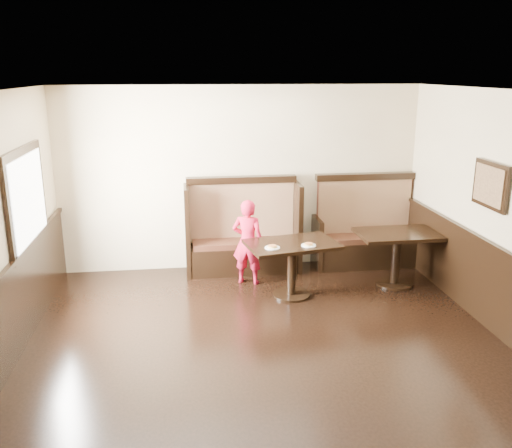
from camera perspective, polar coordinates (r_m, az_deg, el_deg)
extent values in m
plane|color=black|center=(5.57, 2.51, -16.71)|extent=(7.00, 7.00, 0.00)
plane|color=beige|center=(8.32, -1.61, 4.79)|extent=(5.50, 0.00, 5.50)
plane|color=white|center=(4.70, 2.93, 13.42)|extent=(7.00, 7.00, 0.00)
cube|color=black|center=(6.93, -23.05, 2.52)|extent=(0.05, 1.50, 1.20)
cube|color=white|center=(6.92, -22.81, 2.54)|extent=(0.01, 1.30, 1.00)
cube|color=black|center=(6.94, 23.47, 3.77)|extent=(0.04, 0.70, 0.55)
cube|color=olive|center=(6.93, 23.29, 3.77)|extent=(0.01, 0.60, 0.45)
cube|color=black|center=(8.36, -1.34, -3.61)|extent=(1.60, 0.50, 0.42)
cube|color=#3E2013|center=(8.28, -1.35, -1.98)|extent=(1.54, 0.46, 0.09)
cube|color=#4A100E|center=(8.36, -1.53, 1.33)|extent=(1.60, 0.12, 0.92)
cube|color=black|center=(8.25, -1.55, 4.69)|extent=(1.68, 0.16, 0.10)
cube|color=black|center=(8.27, -7.23, -0.54)|extent=(0.07, 0.72, 1.36)
cube|color=black|center=(8.44, 4.24, -0.12)|extent=(0.07, 0.72, 1.36)
cube|color=black|center=(8.78, 11.43, -2.98)|extent=(1.50, 0.50, 0.42)
cube|color=#3E2013|center=(8.70, 11.52, -1.42)|extent=(1.44, 0.46, 0.09)
cube|color=#4A100E|center=(8.78, 11.24, 1.73)|extent=(1.50, 0.12, 0.92)
cube|color=black|center=(8.67, 11.42, 4.93)|extent=(1.58, 0.16, 0.10)
cube|color=black|center=(8.59, 6.30, -1.83)|extent=(0.07, 0.72, 0.80)
cube|color=black|center=(9.09, 16.01, -1.37)|extent=(0.07, 0.72, 0.80)
cube|color=black|center=(7.31, 3.83, -2.16)|extent=(1.32, 0.96, 0.05)
cylinder|color=black|center=(7.43, 3.77, -4.95)|extent=(0.12, 0.12, 0.70)
cylinder|color=black|center=(7.56, 3.72, -7.40)|extent=(0.52, 0.52, 0.03)
cube|color=black|center=(7.94, 14.68, -1.04)|extent=(1.14, 0.75, 0.05)
cylinder|color=black|center=(8.05, 14.49, -3.70)|extent=(0.12, 0.12, 0.72)
cylinder|color=black|center=(8.18, 14.32, -6.04)|extent=(0.53, 0.53, 0.03)
imported|color=red|center=(7.78, -0.86, -1.90)|extent=(0.53, 0.44, 1.25)
cylinder|color=white|center=(7.07, 1.73, -2.49)|extent=(0.20, 0.20, 0.01)
cylinder|color=#DAB25C|center=(7.07, 1.73, -2.38)|extent=(0.12, 0.12, 0.02)
cylinder|color=#EABA54|center=(7.06, 1.74, -2.29)|extent=(0.11, 0.11, 0.01)
cylinder|color=white|center=(7.19, 5.56, -2.25)|extent=(0.20, 0.20, 0.01)
cylinder|color=#DAB25C|center=(7.19, 5.56, -2.14)|extent=(0.12, 0.12, 0.02)
cylinder|color=#EABA54|center=(7.18, 5.57, -2.05)|extent=(0.10, 0.10, 0.01)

